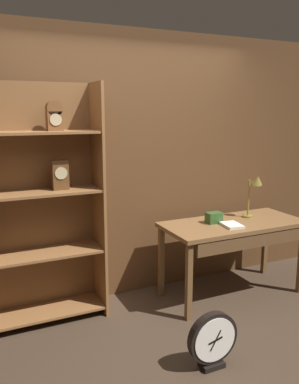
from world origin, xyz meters
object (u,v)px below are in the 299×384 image
(bookshelf, at_px, (17,210))
(round_clock_large, at_px, (213,340))
(toolbox_small, at_px, (214,218))
(workbench, at_px, (235,231))
(open_repair_manual, at_px, (232,225))
(desk_lamp, at_px, (255,188))

(bookshelf, distance_m, round_clock_large, 1.87)
(round_clock_large, bearing_deg, bookshelf, 133.07)
(bookshelf, relative_size, round_clock_large, 4.83)
(bookshelf, xyz_separation_m, toolbox_small, (1.81, -0.25, -0.21))
(toolbox_small, height_order, round_clock_large, toolbox_small)
(workbench, bearing_deg, round_clock_large, -133.31)
(round_clock_large, bearing_deg, workbench, 46.69)
(toolbox_small, distance_m, round_clock_large, 1.32)
(open_repair_manual, xyz_separation_m, round_clock_large, (-0.74, -0.81, -0.55))
(workbench, xyz_separation_m, toolbox_small, (-0.19, 0.09, 0.14))
(bookshelf, height_order, round_clock_large, bookshelf)
(desk_lamp, relative_size, open_repair_manual, 2.07)
(workbench, bearing_deg, open_repair_manual, -140.70)
(workbench, bearing_deg, desk_lamp, 15.80)
(bookshelf, distance_m, desk_lamp, 2.31)
(open_repair_manual, relative_size, round_clock_large, 0.51)
(desk_lamp, bearing_deg, workbench, -164.20)
(workbench, xyz_separation_m, round_clock_large, (-0.85, -0.90, -0.46))
(open_repair_manual, bearing_deg, workbench, 46.84)
(desk_lamp, relative_size, round_clock_large, 1.05)
(toolbox_small, distance_m, open_repair_manual, 0.20)
(bookshelf, relative_size, workbench, 1.46)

